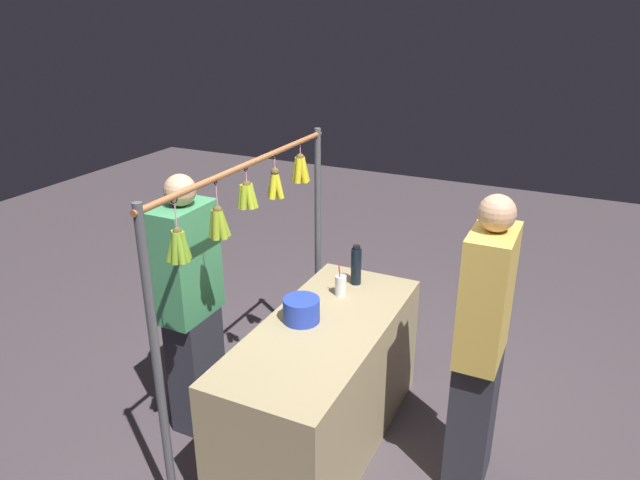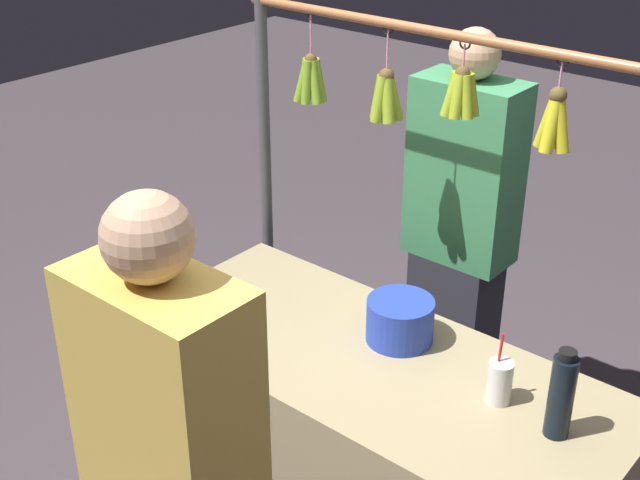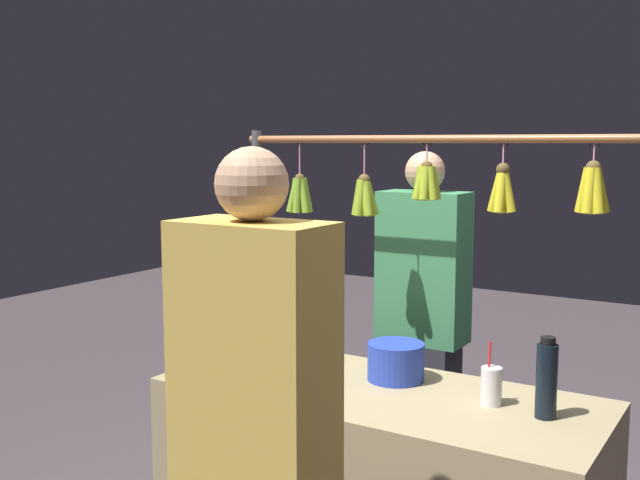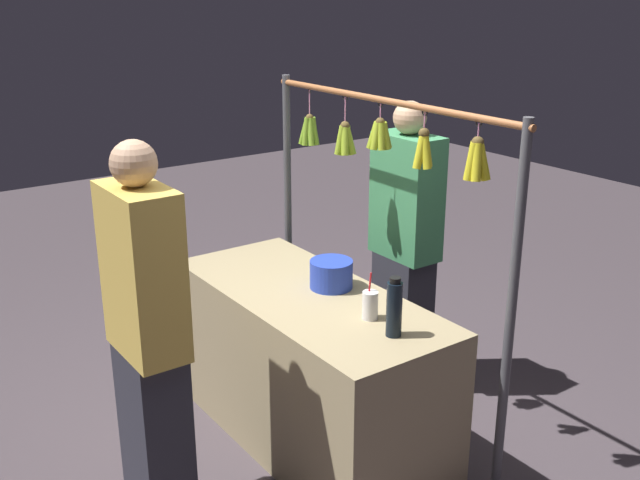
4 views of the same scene
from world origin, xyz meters
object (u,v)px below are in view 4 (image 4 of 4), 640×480
Objects in this scene: water_bottle at (394,308)px; customer_person at (149,344)px; blue_bucket at (332,274)px; vendor_person at (405,250)px; drink_cup at (370,305)px.

customer_person reaches higher than water_bottle.
water_bottle reaches higher than blue_bucket.
vendor_person is 1.67m from customer_person.
customer_person reaches higher than vendor_person.
water_bottle is 0.20m from drink_cup.
drink_cup is 0.98m from customer_person.
customer_person is at bearing 99.44° from vendor_person.
water_bottle is 1.26× the size of blue_bucket.
drink_cup is at bearing -108.03° from customer_person.
vendor_person reaches higher than water_bottle.
blue_bucket is 1.01m from customer_person.
customer_person is at bearing 71.97° from drink_cup.
water_bottle is at bearing 135.79° from vendor_person.
water_bottle is at bearing 170.27° from blue_bucket.
blue_bucket is 0.13× the size of vendor_person.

